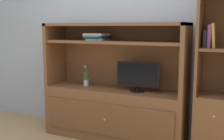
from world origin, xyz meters
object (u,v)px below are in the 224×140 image
tv_monitor (138,76)px  upright_book_row (210,37)px  magazine_stack (97,37)px  bookshelf_tall (216,104)px  potted_plant (86,81)px  media_console (114,102)px

tv_monitor → upright_book_row: bearing=1.1°
magazine_stack → upright_book_row: bearing=-0.2°
tv_monitor → magazine_stack: (-0.57, 0.02, 0.47)m
tv_monitor → bookshelf_tall: 0.95m
potted_plant → upright_book_row: upright_book_row is taller
media_console → potted_plant: media_console is taller
media_console → tv_monitor: bearing=-3.7°
potted_plant → magazine_stack: 0.63m
media_console → potted_plant: bearing=178.2°
media_console → tv_monitor: 0.50m
media_console → upright_book_row: 1.42m
bookshelf_tall → upright_book_row: 0.74m
potted_plant → bookshelf_tall: (1.66, -0.01, -0.12)m
tv_monitor → magazine_stack: 0.73m
potted_plant → upright_book_row: (1.55, -0.02, 0.62)m
magazine_stack → tv_monitor: bearing=-2.0°
media_console → upright_book_row: bearing=-0.3°
upright_book_row → magazine_stack: bearing=179.8°
tv_monitor → potted_plant: 0.76m
magazine_stack → bookshelf_tall: 1.64m
media_console → potted_plant: (-0.42, 0.01, 0.23)m
magazine_stack → upright_book_row: size_ratio=1.15×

